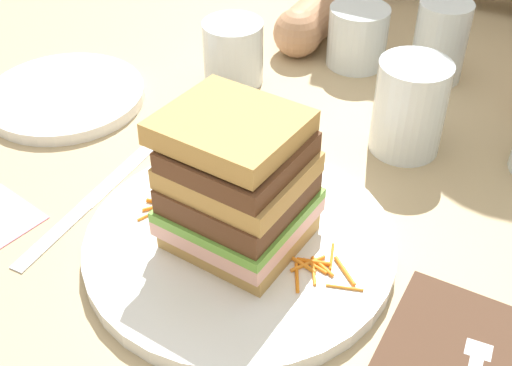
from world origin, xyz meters
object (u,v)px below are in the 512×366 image
at_px(sandwich, 238,185).
at_px(napkin_dark, 477,358).
at_px(empty_tumbler_2, 358,36).
at_px(juice_glass, 409,111).
at_px(knife, 84,206).
at_px(empty_tumbler_0, 233,52).
at_px(side_plate, 65,96).
at_px(main_plate, 240,244).
at_px(empty_tumbler_1, 440,41).

height_order(sandwich, napkin_dark, sandwich).
height_order(sandwich, empty_tumbler_2, sandwich).
height_order(sandwich, juice_glass, sandwich).
height_order(juice_glass, empty_tumbler_2, juice_glass).
height_order(knife, empty_tumbler_0, empty_tumbler_0).
bearing_deg(juice_glass, side_plate, -165.05).
bearing_deg(knife, empty_tumbler_0, 88.39).
height_order(main_plate, juice_glass, juice_glass).
xyz_separation_m(knife, empty_tumbler_1, (0.22, 0.40, 0.05)).
bearing_deg(empty_tumbler_1, main_plate, -99.45).
bearing_deg(main_plate, empty_tumbler_0, 120.90).
relative_size(main_plate, knife, 1.37).
bearing_deg(empty_tumbler_2, empty_tumbler_0, -136.38).
distance_m(napkin_dark, empty_tumbler_2, 0.46).
relative_size(sandwich, knife, 0.62).
relative_size(napkin_dark, empty_tumbler_0, 1.84).
relative_size(sandwich, juice_glass, 1.23).
xyz_separation_m(main_plate, side_plate, (-0.30, 0.12, -0.00)).
xyz_separation_m(main_plate, sandwich, (-0.00, 0.00, 0.07)).
height_order(sandwich, knife, sandwich).
distance_m(main_plate, side_plate, 0.32).
relative_size(knife, juice_glass, 1.99).
distance_m(sandwich, napkin_dark, 0.23).
xyz_separation_m(empty_tumbler_2, side_plate, (-0.26, -0.25, -0.03)).
relative_size(knife, empty_tumbler_2, 2.67).
xyz_separation_m(napkin_dark, empty_tumbler_2, (-0.25, 0.38, 0.04)).
relative_size(empty_tumbler_0, empty_tumbler_1, 0.78).
relative_size(empty_tumbler_2, side_plate, 0.41).
xyz_separation_m(napkin_dark, juice_glass, (-0.14, 0.23, 0.04)).
bearing_deg(napkin_dark, side_plate, 165.52).
bearing_deg(knife, empty_tumbler_2, 72.20).
bearing_deg(empty_tumbler_2, juice_glass, -52.08).
bearing_deg(sandwich, napkin_dark, -4.40).
relative_size(main_plate, juice_glass, 2.72).
xyz_separation_m(knife, empty_tumbler_2, (0.12, 0.38, 0.04)).
bearing_deg(side_plate, empty_tumbler_2, 42.86).
xyz_separation_m(main_plate, juice_glass, (0.08, 0.22, 0.04)).
relative_size(napkin_dark, empty_tumbler_2, 1.86).
bearing_deg(empty_tumbler_2, sandwich, -84.46).
distance_m(sandwich, juice_glass, 0.23).
distance_m(juice_glass, empty_tumbler_2, 0.18).
relative_size(knife, empty_tumbler_1, 2.06).
bearing_deg(juice_glass, knife, -134.69).
bearing_deg(empty_tumbler_1, sandwich, -99.58).
distance_m(knife, juice_glass, 0.34).
bearing_deg(empty_tumbler_0, empty_tumbler_1, 30.11).
relative_size(empty_tumbler_0, side_plate, 0.41).
height_order(empty_tumbler_2, side_plate, empty_tumbler_2).
bearing_deg(empty_tumbler_1, juice_glass, -84.88).
height_order(sandwich, empty_tumbler_0, sandwich).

